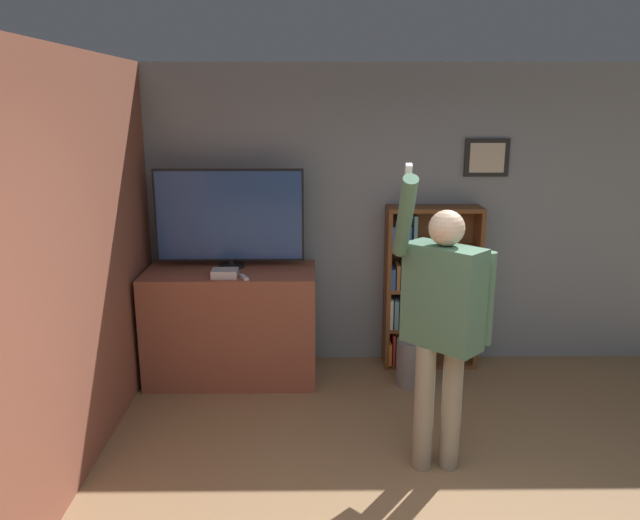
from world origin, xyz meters
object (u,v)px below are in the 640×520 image
Objects in this scene: television at (230,217)px; bookshelf at (423,287)px; person at (442,316)px; waste_bin at (412,363)px; game_console at (225,273)px.

television reaches higher than bookshelf.
person is 5.03× the size of waste_bin.
bookshelf is at bearing 5.17° from television.
game_console reaches higher than waste_bin.
game_console is at bearing -92.30° from television.
television is at bearing 179.25° from person.
person reaches higher than bookshelf.
person is 1.52m from waste_bin.
television reaches higher than game_console.
person is at bearing -96.14° from bookshelf.
television is 1.84m from bookshelf.
person reaches higher than television.
person reaches higher than game_console.
bookshelf is at bearing 71.91° from waste_bin.
bookshelf reaches higher than waste_bin.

